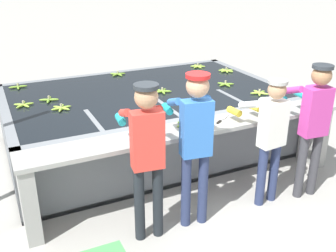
{
  "coord_description": "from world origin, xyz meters",
  "views": [
    {
      "loc": [
        -2.16,
        -3.55,
        2.76
      ],
      "look_at": [
        0.0,
        0.98,
        0.65
      ],
      "focal_mm": 42.0,
      "sensor_mm": 36.0,
      "label": 1
    }
  ],
  "objects_px": {
    "banana_bunch_floating_1": "(225,84)",
    "banana_bunch_floating_2": "(198,66)",
    "banana_bunch_floating_10": "(18,87)",
    "banana_bunch_ledge_0": "(187,124)",
    "worker_1": "(195,136)",
    "banana_bunch_floating_9": "(23,105)",
    "worker_2": "(270,131)",
    "banana_bunch_floating_3": "(118,74)",
    "worker_3": "(313,119)",
    "banana_bunch_floating_8": "(142,89)",
    "banana_bunch_floating_6": "(49,100)",
    "knife_0": "(221,120)",
    "worker_0": "(147,148)",
    "banana_bunch_floating_5": "(226,71)",
    "banana_bunch_floating_4": "(162,91)",
    "banana_bunch_floating_7": "(259,93)",
    "banana_bunch_floating_0": "(61,108)"
  },
  "relations": [
    {
      "from": "banana_bunch_floating_3",
      "to": "banana_bunch_floating_8",
      "type": "relative_size",
      "value": 0.98
    },
    {
      "from": "worker_1",
      "to": "banana_bunch_floating_9",
      "type": "relative_size",
      "value": 6.34
    },
    {
      "from": "worker_3",
      "to": "worker_0",
      "type": "bearing_deg",
      "value": 177.66
    },
    {
      "from": "banana_bunch_floating_9",
      "to": "banana_bunch_floating_8",
      "type": "bearing_deg",
      "value": -0.57
    },
    {
      "from": "banana_bunch_floating_5",
      "to": "banana_bunch_floating_8",
      "type": "height_order",
      "value": "same"
    },
    {
      "from": "banana_bunch_floating_1",
      "to": "banana_bunch_floating_10",
      "type": "bearing_deg",
      "value": 157.05
    },
    {
      "from": "worker_2",
      "to": "banana_bunch_floating_1",
      "type": "xyz_separation_m",
      "value": [
        0.56,
        1.81,
        0.01
      ]
    },
    {
      "from": "worker_2",
      "to": "knife_0",
      "type": "height_order",
      "value": "worker_2"
    },
    {
      "from": "worker_1",
      "to": "banana_bunch_ledge_0",
      "type": "distance_m",
      "value": 0.62
    },
    {
      "from": "banana_bunch_floating_1",
      "to": "banana_bunch_floating_8",
      "type": "bearing_deg",
      "value": 165.14
    },
    {
      "from": "worker_3",
      "to": "knife_0",
      "type": "bearing_deg",
      "value": 144.94
    },
    {
      "from": "worker_1",
      "to": "worker_2",
      "type": "relative_size",
      "value": 1.12
    },
    {
      "from": "banana_bunch_floating_2",
      "to": "banana_bunch_floating_4",
      "type": "height_order",
      "value": "same"
    },
    {
      "from": "banana_bunch_floating_5",
      "to": "banana_bunch_floating_6",
      "type": "xyz_separation_m",
      "value": [
        -3.17,
        -0.28,
        0.0
      ]
    },
    {
      "from": "banana_bunch_floating_1",
      "to": "banana_bunch_floating_8",
      "type": "height_order",
      "value": "same"
    },
    {
      "from": "worker_0",
      "to": "banana_bunch_floating_2",
      "type": "relative_size",
      "value": 6.12
    },
    {
      "from": "worker_3",
      "to": "banana_bunch_floating_7",
      "type": "relative_size",
      "value": 6.1
    },
    {
      "from": "worker_1",
      "to": "worker_3",
      "type": "height_order",
      "value": "worker_1"
    },
    {
      "from": "worker_3",
      "to": "worker_2",
      "type": "bearing_deg",
      "value": 170.97
    },
    {
      "from": "banana_bunch_floating_10",
      "to": "banana_bunch_ledge_0",
      "type": "xyz_separation_m",
      "value": [
        1.67,
        -2.52,
        0.0
      ]
    },
    {
      "from": "banana_bunch_floating_3",
      "to": "banana_bunch_ledge_0",
      "type": "height_order",
      "value": "banana_bunch_ledge_0"
    },
    {
      "from": "banana_bunch_floating_2",
      "to": "banana_bunch_floating_6",
      "type": "xyz_separation_m",
      "value": [
        -2.86,
        -0.77,
        0.0
      ]
    },
    {
      "from": "banana_bunch_floating_3",
      "to": "banana_bunch_floating_4",
      "type": "xyz_separation_m",
      "value": [
        0.29,
        -1.23,
        0.0
      ]
    },
    {
      "from": "worker_2",
      "to": "banana_bunch_floating_3",
      "type": "distance_m",
      "value": 3.23
    },
    {
      "from": "worker_2",
      "to": "banana_bunch_floating_3",
      "type": "height_order",
      "value": "worker_2"
    },
    {
      "from": "banana_bunch_floating_0",
      "to": "banana_bunch_floating_2",
      "type": "height_order",
      "value": "same"
    },
    {
      "from": "banana_bunch_floating_2",
      "to": "banana_bunch_floating_10",
      "type": "relative_size",
      "value": 1.0
    },
    {
      "from": "banana_bunch_floating_8",
      "to": "banana_bunch_floating_9",
      "type": "distance_m",
      "value": 1.75
    },
    {
      "from": "banana_bunch_floating_8",
      "to": "banana_bunch_floating_2",
      "type": "bearing_deg",
      "value": 30.26
    },
    {
      "from": "worker_3",
      "to": "banana_bunch_floating_4",
      "type": "bearing_deg",
      "value": 118.02
    },
    {
      "from": "worker_3",
      "to": "banana_bunch_floating_8",
      "type": "xyz_separation_m",
      "value": [
        -1.29,
        2.24,
        -0.09
      ]
    },
    {
      "from": "worker_1",
      "to": "banana_bunch_floating_0",
      "type": "relative_size",
      "value": 6.2
    },
    {
      "from": "banana_bunch_floating_0",
      "to": "banana_bunch_floating_2",
      "type": "bearing_deg",
      "value": 23.26
    },
    {
      "from": "banana_bunch_floating_2",
      "to": "knife_0",
      "type": "distance_m",
      "value": 2.7
    },
    {
      "from": "banana_bunch_floating_6",
      "to": "knife_0",
      "type": "relative_size",
      "value": 0.91
    },
    {
      "from": "banana_bunch_floating_10",
      "to": "banana_bunch_floating_4",
      "type": "bearing_deg",
      "value": -31.2
    },
    {
      "from": "worker_0",
      "to": "banana_bunch_ledge_0",
      "type": "distance_m",
      "value": 0.96
    },
    {
      "from": "banana_bunch_floating_4",
      "to": "banana_bunch_ledge_0",
      "type": "distance_m",
      "value": 1.37
    },
    {
      "from": "worker_2",
      "to": "banana_bunch_floating_2",
      "type": "relative_size",
      "value": 5.57
    },
    {
      "from": "banana_bunch_floating_3",
      "to": "banana_bunch_floating_9",
      "type": "distance_m",
      "value": 1.94
    },
    {
      "from": "worker_0",
      "to": "banana_bunch_floating_4",
      "type": "distance_m",
      "value": 2.18
    },
    {
      "from": "worker_0",
      "to": "banana_bunch_floating_5",
      "type": "bearing_deg",
      "value": 44.16
    },
    {
      "from": "banana_bunch_floating_10",
      "to": "banana_bunch_ledge_0",
      "type": "relative_size",
      "value": 1.01
    },
    {
      "from": "banana_bunch_floating_5",
      "to": "banana_bunch_floating_8",
      "type": "bearing_deg",
      "value": -168.36
    },
    {
      "from": "banana_bunch_floating_2",
      "to": "banana_bunch_floating_9",
      "type": "distance_m",
      "value": 3.32
    },
    {
      "from": "banana_bunch_floating_1",
      "to": "banana_bunch_floating_2",
      "type": "distance_m",
      "value": 1.21
    },
    {
      "from": "banana_bunch_floating_5",
      "to": "banana_bunch_floating_9",
      "type": "xyz_separation_m",
      "value": [
        -3.52,
        -0.35,
        0.0
      ]
    },
    {
      "from": "banana_bunch_floating_0",
      "to": "banana_bunch_floating_10",
      "type": "xyz_separation_m",
      "value": [
        -0.42,
        1.27,
        0.0
      ]
    },
    {
      "from": "banana_bunch_floating_9",
      "to": "banana_bunch_ledge_0",
      "type": "bearing_deg",
      "value": -43.43
    },
    {
      "from": "knife_0",
      "to": "banana_bunch_floating_4",
      "type": "bearing_deg",
      "value": 97.3
    }
  ]
}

